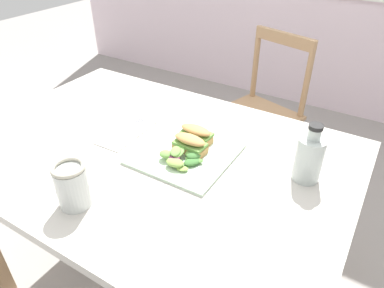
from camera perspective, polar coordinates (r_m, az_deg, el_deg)
ground_plane at (r=1.76m, az=-6.55°, el=-19.40°), size 9.23×9.23×0.00m
dining_table at (r=1.24m, az=-6.47°, el=-5.48°), size 1.29×0.89×0.74m
chair_wooden_far at (r=2.02m, az=10.97°, el=4.94°), size 0.50×0.50×0.87m
plate_lunch at (r=1.13m, az=-1.06°, el=-1.59°), size 0.29×0.29×0.01m
sandwich_half_front at (r=1.12m, az=-0.38°, el=0.05°), size 0.11×0.07×0.06m
sandwich_half_back at (r=1.17m, az=0.66°, el=1.68°), size 0.11×0.07×0.06m
salad_mixed_greens at (r=1.09m, az=-1.41°, el=-1.99°), size 0.14×0.15×0.04m
napkin_folded at (r=1.27m, az=-10.39°, el=2.04°), size 0.11×0.25×0.00m
fork_on_napkin at (r=1.28m, az=-9.93°, el=2.53°), size 0.03×0.19×0.00m
bottle_cold_brew at (r=1.06m, az=18.36°, el=-2.51°), size 0.08×0.08×0.18m
mason_jar_iced_tea at (r=0.97m, az=-18.77°, el=-6.62°), size 0.09×0.09×0.13m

